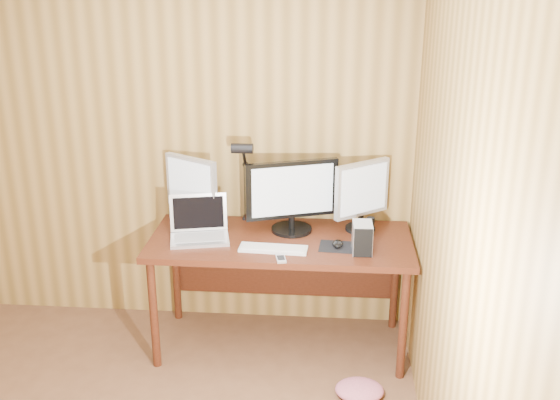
# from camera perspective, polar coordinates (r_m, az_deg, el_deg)

# --- Properties ---
(desk) EXTENTS (1.60, 0.70, 0.75)m
(desk) POSITION_cam_1_polar(r_m,az_deg,el_deg) (4.12, 0.14, -4.54)
(desk) COLOR #441C0E
(desk) RESTS_ON floor
(monitor_center) EXTENTS (0.56, 0.25, 0.46)m
(monitor_center) POSITION_cam_1_polar(r_m,az_deg,el_deg) (4.04, 1.04, 0.42)
(monitor_center) COLOR black
(monitor_center) RESTS_ON desk
(monitor_left) EXTENTS (0.36, 0.23, 0.45)m
(monitor_left) POSITION_cam_1_polar(r_m,az_deg,el_deg) (4.18, -7.71, 1.00)
(monitor_left) COLOR black
(monitor_left) RESTS_ON desk
(monitor_right) EXTENTS (0.34, 0.27, 0.45)m
(monitor_right) POSITION_cam_1_polar(r_m,az_deg,el_deg) (4.08, 7.14, 0.52)
(monitor_right) COLOR black
(monitor_right) RESTS_ON desk
(laptop) EXTENTS (0.40, 0.34, 0.25)m
(laptop) POSITION_cam_1_polar(r_m,az_deg,el_deg) (4.04, -7.05, -2.39)
(laptop) COLOR silver
(laptop) RESTS_ON desk
(keyboard) EXTENTS (0.41, 0.14, 0.02)m
(keyboard) POSITION_cam_1_polar(r_m,az_deg,el_deg) (3.85, -0.59, -4.24)
(keyboard) COLOR silver
(keyboard) RESTS_ON desk
(mousepad) EXTENTS (0.23, 0.19, 0.00)m
(mousepad) POSITION_cam_1_polar(r_m,az_deg,el_deg) (3.91, 5.03, -4.08)
(mousepad) COLOR black
(mousepad) RESTS_ON desk
(mouse) EXTENTS (0.08, 0.12, 0.04)m
(mouse) POSITION_cam_1_polar(r_m,az_deg,el_deg) (3.90, 5.04, -3.80)
(mouse) COLOR black
(mouse) RESTS_ON mousepad
(hard_drive) EXTENTS (0.12, 0.17, 0.18)m
(hard_drive) POSITION_cam_1_polar(r_m,az_deg,el_deg) (3.82, 7.17, -3.29)
(hard_drive) COLOR silver
(hard_drive) RESTS_ON desk
(phone) EXTENTS (0.07, 0.11, 0.01)m
(phone) POSITION_cam_1_polar(r_m,az_deg,el_deg) (3.73, 0.07, -5.13)
(phone) COLOR silver
(phone) RESTS_ON desk
(speaker) EXTENTS (0.05, 0.05, 0.12)m
(speaker) POSITION_cam_1_polar(r_m,az_deg,el_deg) (4.07, 7.87, -2.30)
(speaker) COLOR black
(speaker) RESTS_ON desk
(desk_lamp) EXTENTS (0.13, 0.19, 0.59)m
(desk_lamp) POSITION_cam_1_polar(r_m,az_deg,el_deg) (4.12, -3.16, 2.64)
(desk_lamp) COLOR black
(desk_lamp) RESTS_ON desk
(fabric_pile) EXTENTS (0.33, 0.29, 0.09)m
(fabric_pile) POSITION_cam_1_polar(r_m,az_deg,el_deg) (3.91, 6.93, -16.11)
(fabric_pile) COLOR #B8596D
(fabric_pile) RESTS_ON floor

